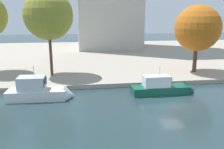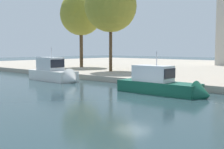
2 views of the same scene
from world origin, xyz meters
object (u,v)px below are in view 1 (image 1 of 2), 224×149
motor_yacht_0 (41,93)px  tree_0 (199,28)px  tree_1 (48,16)px  motor_yacht_1 (164,89)px

motor_yacht_0 → tree_0: size_ratio=0.73×
tree_1 → motor_yacht_0: bearing=-91.5°
motor_yacht_0 → motor_yacht_1: size_ratio=0.94×
motor_yacht_1 → tree_0: tree_0 is taller
motor_yacht_1 → tree_0: bearing=43.7°
motor_yacht_0 → tree_1: 13.25m
motor_yacht_0 → motor_yacht_1: 15.36m
motor_yacht_0 → tree_0: bearing=20.8°
tree_0 → motor_yacht_1: bearing=-135.6°
motor_yacht_0 → tree_0: tree_0 is taller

